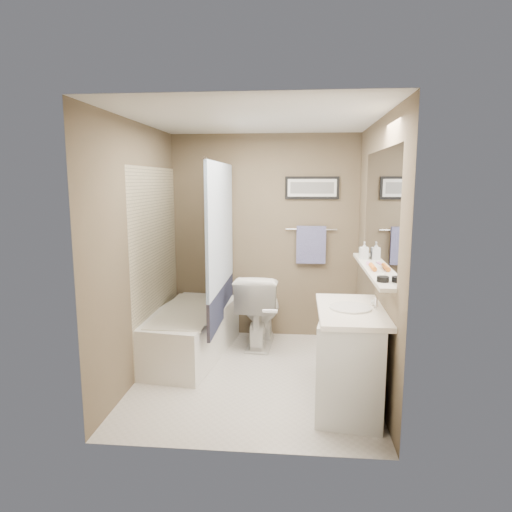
# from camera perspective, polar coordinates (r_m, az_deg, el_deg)

# --- Properties ---
(ground) EXTENTS (2.50, 2.50, 0.00)m
(ground) POSITION_cam_1_polar(r_m,az_deg,el_deg) (4.55, -0.18, -14.77)
(ground) COLOR silver
(ground) RESTS_ON ground
(ceiling) EXTENTS (2.20, 2.50, 0.04)m
(ceiling) POSITION_cam_1_polar(r_m,az_deg,el_deg) (4.18, -0.20, 16.52)
(ceiling) COLOR silver
(ceiling) RESTS_ON wall_back
(wall_back) EXTENTS (2.20, 0.04, 2.40)m
(wall_back) POSITION_cam_1_polar(r_m,az_deg,el_deg) (5.41, 1.07, 2.38)
(wall_back) COLOR brown
(wall_back) RESTS_ON ground
(wall_front) EXTENTS (2.20, 0.04, 2.40)m
(wall_front) POSITION_cam_1_polar(r_m,az_deg,el_deg) (3.00, -2.46, -3.34)
(wall_front) COLOR brown
(wall_front) RESTS_ON ground
(wall_left) EXTENTS (0.04, 2.50, 2.40)m
(wall_left) POSITION_cam_1_polar(r_m,az_deg,el_deg) (4.44, -14.22, 0.53)
(wall_left) COLOR brown
(wall_left) RESTS_ON ground
(wall_right) EXTENTS (0.04, 2.50, 2.40)m
(wall_right) POSITION_cam_1_polar(r_m,az_deg,el_deg) (4.24, 14.51, 0.12)
(wall_right) COLOR brown
(wall_right) RESTS_ON ground
(tile_surround) EXTENTS (0.02, 1.55, 2.00)m
(tile_surround) POSITION_cam_1_polar(r_m,az_deg,el_deg) (4.94, -12.33, -0.86)
(tile_surround) COLOR #C3B593
(tile_surround) RESTS_ON wall_left
(curtain_rod) EXTENTS (0.02, 1.55, 0.02)m
(curtain_rod) POSITION_cam_1_polar(r_m,az_deg,el_deg) (4.70, -4.55, 11.67)
(curtain_rod) COLOR silver
(curtain_rod) RESTS_ON wall_left
(curtain_upper) EXTENTS (0.03, 1.45, 1.28)m
(curtain_upper) POSITION_cam_1_polar(r_m,az_deg,el_deg) (4.72, -4.45, 3.76)
(curtain_upper) COLOR white
(curtain_upper) RESTS_ON curtain_rod
(curtain_lower) EXTENTS (0.03, 1.45, 0.36)m
(curtain_lower) POSITION_cam_1_polar(r_m,az_deg,el_deg) (4.87, -4.33, -5.89)
(curtain_lower) COLOR #232742
(curtain_lower) RESTS_ON curtain_rod
(mirror) EXTENTS (0.02, 1.60, 1.00)m
(mirror) POSITION_cam_1_polar(r_m,az_deg,el_deg) (4.05, 15.23, 5.65)
(mirror) COLOR silver
(mirror) RESTS_ON wall_right
(shelf) EXTENTS (0.12, 1.60, 0.03)m
(shelf) POSITION_cam_1_polar(r_m,az_deg,el_deg) (4.10, 14.16, -1.59)
(shelf) COLOR silver
(shelf) RESTS_ON wall_right
(towel_bar) EXTENTS (0.60, 0.02, 0.02)m
(towel_bar) POSITION_cam_1_polar(r_m,az_deg,el_deg) (5.38, 6.92, 3.33)
(towel_bar) COLOR silver
(towel_bar) RESTS_ON wall_back
(towel) EXTENTS (0.34, 0.05, 0.44)m
(towel) POSITION_cam_1_polar(r_m,az_deg,el_deg) (5.38, 6.89, 1.40)
(towel) COLOR #8488C0
(towel) RESTS_ON towel_bar
(art_frame) EXTENTS (0.62, 0.02, 0.26)m
(art_frame) POSITION_cam_1_polar(r_m,az_deg,el_deg) (5.36, 7.02, 8.46)
(art_frame) COLOR black
(art_frame) RESTS_ON wall_back
(art_mat) EXTENTS (0.56, 0.00, 0.20)m
(art_mat) POSITION_cam_1_polar(r_m,az_deg,el_deg) (5.35, 7.02, 8.46)
(art_mat) COLOR white
(art_mat) RESTS_ON art_frame
(art_image) EXTENTS (0.50, 0.00, 0.13)m
(art_image) POSITION_cam_1_polar(r_m,az_deg,el_deg) (5.35, 7.03, 8.46)
(art_image) COLOR #595959
(art_image) RESTS_ON art_mat
(door) EXTENTS (0.80, 0.02, 2.00)m
(door) POSITION_cam_1_polar(r_m,az_deg,el_deg) (3.02, 8.03, -7.29)
(door) COLOR silver
(door) RESTS_ON wall_front
(door_handle) EXTENTS (0.10, 0.02, 0.02)m
(door_handle) POSITION_cam_1_polar(r_m,az_deg,el_deg) (3.07, 1.77, -6.91)
(door_handle) COLOR silver
(door_handle) RESTS_ON door
(bathtub) EXTENTS (0.90, 1.58, 0.50)m
(bathtub) POSITION_cam_1_polar(r_m,az_deg,el_deg) (5.00, -8.37, -9.52)
(bathtub) COLOR white
(bathtub) RESTS_ON ground
(tub_rim) EXTENTS (0.56, 1.36, 0.02)m
(tub_rim) POSITION_cam_1_polar(r_m,az_deg,el_deg) (4.92, -8.44, -6.76)
(tub_rim) COLOR beige
(tub_rim) RESTS_ON bathtub
(toilet) EXTENTS (0.51, 0.84, 0.84)m
(toilet) POSITION_cam_1_polar(r_m,az_deg,el_deg) (5.23, 0.42, -6.62)
(toilet) COLOR white
(toilet) RESTS_ON ground
(vanity) EXTENTS (0.61, 0.96, 0.80)m
(vanity) POSITION_cam_1_polar(r_m,az_deg,el_deg) (3.93, 11.81, -12.64)
(vanity) COLOR silver
(vanity) RESTS_ON ground
(countertop) EXTENTS (0.54, 0.96, 0.04)m
(countertop) POSITION_cam_1_polar(r_m,az_deg,el_deg) (3.79, 11.87, -6.74)
(countertop) COLOR white
(countertop) RESTS_ON vanity
(sink_basin) EXTENTS (0.34, 0.34, 0.01)m
(sink_basin) POSITION_cam_1_polar(r_m,az_deg,el_deg) (3.78, 11.74, -6.33)
(sink_basin) COLOR silver
(sink_basin) RESTS_ON countertop
(faucet_spout) EXTENTS (0.02, 0.02, 0.10)m
(faucet_spout) POSITION_cam_1_polar(r_m,az_deg,el_deg) (3.80, 14.77, -5.72)
(faucet_spout) COLOR silver
(faucet_spout) RESTS_ON countertop
(faucet_knob) EXTENTS (0.05, 0.05, 0.05)m
(faucet_knob) POSITION_cam_1_polar(r_m,az_deg,el_deg) (3.90, 14.52, -5.63)
(faucet_knob) COLOR white
(faucet_knob) RESTS_ON countertop
(candle_bowl_near) EXTENTS (0.09, 0.09, 0.04)m
(candle_bowl_near) POSITION_cam_1_polar(r_m,az_deg,el_deg) (3.54, 15.58, -2.80)
(candle_bowl_near) COLOR black
(candle_bowl_near) RESTS_ON shelf
(hair_brush_front) EXTENTS (0.04, 0.22, 0.04)m
(hair_brush_front) POSITION_cam_1_polar(r_m,az_deg,el_deg) (4.00, 14.39, -1.33)
(hair_brush_front) COLOR orange
(hair_brush_front) RESTS_ON shelf
(pink_comb) EXTENTS (0.05, 0.16, 0.01)m
(pink_comb) POSITION_cam_1_polar(r_m,az_deg,el_deg) (4.26, 13.83, -0.91)
(pink_comb) COLOR pink
(pink_comb) RESTS_ON shelf
(glass_jar) EXTENTS (0.08, 0.08, 0.10)m
(glass_jar) POSITION_cam_1_polar(r_m,az_deg,el_deg) (4.58, 13.24, 0.41)
(glass_jar) COLOR silver
(glass_jar) RESTS_ON shelf
(soap_bottle) EXTENTS (0.08, 0.08, 0.17)m
(soap_bottle) POSITION_cam_1_polar(r_m,az_deg,el_deg) (4.51, 13.38, 0.70)
(soap_bottle) COLOR #999999
(soap_bottle) RESTS_ON shelf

